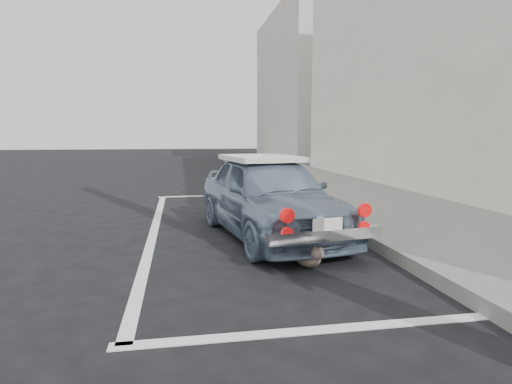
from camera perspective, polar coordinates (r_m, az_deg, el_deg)
ground at (r=3.63m, az=-1.46°, el=-15.17°), size 80.00×80.00×0.00m
sidewalk at (r=6.60m, az=24.32°, el=-4.67°), size 2.80×40.00×0.15m
building_far at (r=24.43m, az=6.44°, el=13.71°), size 3.50×10.00×8.00m
pline_rear at (r=3.29m, az=8.99°, el=-17.67°), size 3.00×0.12×0.01m
pline_front at (r=9.96m, az=-4.23°, el=-0.46°), size 3.00×0.12×0.01m
pline_side at (r=6.48m, az=-13.45°, el=-5.07°), size 0.12×7.00×0.01m
retro_coupe at (r=5.90m, az=1.79°, el=-0.45°), size 1.85×3.51×1.14m
cat at (r=4.65m, az=7.06°, el=-8.40°), size 0.34×0.50×0.28m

